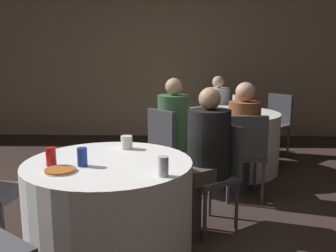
{
  "coord_description": "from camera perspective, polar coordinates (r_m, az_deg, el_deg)",
  "views": [
    {
      "loc": [
        0.32,
        -2.5,
        1.46
      ],
      "look_at": [
        0.24,
        0.7,
        0.83
      ],
      "focal_mm": 40.0,
      "sensor_mm": 36.0,
      "label": 1
    }
  ],
  "objects": [
    {
      "name": "person_black_shirt",
      "position": [
        3.05,
        5.26,
        -5.11
      ],
      "size": [
        0.49,
        0.47,
        1.19
      ],
      "rotation": [
        0.0,
        0.0,
        -4.09
      ],
      "color": "#4C4238",
      "rests_on": "ground_plane"
    },
    {
      "name": "table_far",
      "position": [
        4.78,
        9.13,
        -2.29
      ],
      "size": [
        1.26,
        1.26,
        0.73
      ],
      "color": "white",
      "rests_on": "ground_plane"
    },
    {
      "name": "soda_can_red",
      "position": [
        2.57,
        -17.4,
        -4.47
      ],
      "size": [
        0.07,
        0.07,
        0.12
      ],
      "color": "red",
      "rests_on": "table_near"
    },
    {
      "name": "cup_near",
      "position": [
        2.9,
        -6.32,
        -2.49
      ],
      "size": [
        0.09,
        0.09,
        0.1
      ],
      "color": "silver",
      "rests_on": "table_near"
    },
    {
      "name": "person_floral_shirt",
      "position": [
        3.89,
        11.23,
        -2.01
      ],
      "size": [
        0.32,
        0.5,
        1.18
      ],
      "rotation": [
        0.0,
        0.0,
        0.02
      ],
      "color": "#33384C",
      "rests_on": "ground_plane"
    },
    {
      "name": "bottle_far",
      "position": [
        4.83,
        10.32,
        3.47
      ],
      "size": [
        0.09,
        0.09,
        0.21
      ],
      "color": "white",
      "rests_on": "table_far"
    },
    {
      "name": "wall_back",
      "position": [
        6.6,
        -1.36,
        10.55
      ],
      "size": [
        16.0,
        0.06,
        2.8
      ],
      "color": "gray",
      "rests_on": "ground_plane"
    },
    {
      "name": "pizza_plate_near",
      "position": [
        2.43,
        -16.11,
        -6.52
      ],
      "size": [
        0.2,
        0.2,
        0.02
      ],
      "color": "white",
      "rests_on": "table_near"
    },
    {
      "name": "chair_far_north",
      "position": [
        5.75,
        7.42,
        1.74
      ],
      "size": [
        0.42,
        0.42,
        0.88
      ],
      "rotation": [
        0.0,
        0.0,
        -3.1
      ],
      "color": "#47474C",
      "rests_on": "ground_plane"
    },
    {
      "name": "soda_can_silver",
      "position": [
        2.24,
        -0.75,
        -6.17
      ],
      "size": [
        0.07,
        0.07,
        0.12
      ],
      "color": "silver",
      "rests_on": "table_near"
    },
    {
      "name": "person_white_shirt",
      "position": [
        5.59,
        7.66,
        1.92
      ],
      "size": [
        0.35,
        0.52,
        1.13
      ],
      "rotation": [
        0.0,
        0.0,
        -3.1
      ],
      "color": "black",
      "rests_on": "ground_plane"
    },
    {
      "name": "chair_far_south",
      "position": [
        3.75,
        11.67,
        -3.42
      ],
      "size": [
        0.41,
        0.41,
        0.88
      ],
      "rotation": [
        0.0,
        0.0,
        0.02
      ],
      "color": "#47474C",
      "rests_on": "ground_plane"
    },
    {
      "name": "chair_far_northeast",
      "position": [
        5.57,
        16.12,
        1.08
      ],
      "size": [
        0.56,
        0.56,
        0.88
      ],
      "rotation": [
        0.0,
        0.0,
        -3.98
      ],
      "color": "#47474C",
      "rests_on": "ground_plane"
    },
    {
      "name": "chair_near_northeast",
      "position": [
        3.17,
        7.41,
        -5.95
      ],
      "size": [
        0.56,
        0.56,
        0.88
      ],
      "rotation": [
        0.0,
        0.0,
        -4.09
      ],
      "color": "#47474C",
      "rests_on": "ground_plane"
    },
    {
      "name": "person_green_jacket",
      "position": [
        4.08,
        1.54,
        -0.88
      ],
      "size": [
        0.48,
        0.48,
        1.2
      ],
      "rotation": [
        0.0,
        0.0,
        -0.8
      ],
      "color": "#4C4238",
      "rests_on": "ground_plane"
    },
    {
      "name": "chair_far_southwest",
      "position": [
        4.0,
        -0.06,
        -2.29
      ],
      "size": [
        0.57,
        0.57,
        0.88
      ],
      "rotation": [
        0.0,
        0.0,
        -0.8
      ],
      "color": "#47474C",
      "rests_on": "ground_plane"
    },
    {
      "name": "soda_can_blue",
      "position": [
        2.5,
        -12.94,
        -4.63
      ],
      "size": [
        0.07,
        0.07,
        0.12
      ],
      "color": "#1E38A5",
      "rests_on": "table_near"
    },
    {
      "name": "table_near",
      "position": [
        2.72,
        -8.87,
        -12.79
      ],
      "size": [
        1.15,
        1.15,
        0.73
      ],
      "color": "white",
      "rests_on": "ground_plane"
    }
  ]
}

